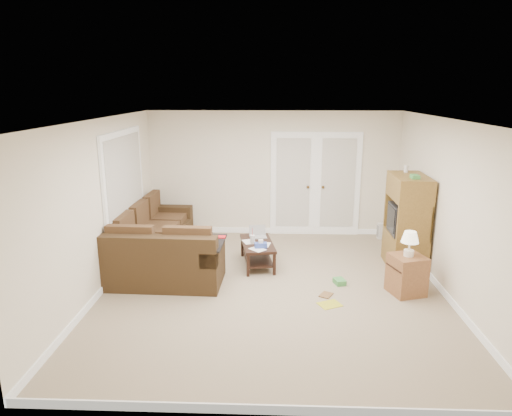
{
  "coord_description": "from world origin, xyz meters",
  "views": [
    {
      "loc": [
        0.0,
        -6.32,
        2.9
      ],
      "look_at": [
        -0.26,
        0.57,
        1.1
      ],
      "focal_mm": 32.0,
      "sensor_mm": 36.0,
      "label": 1
    }
  ],
  "objects_px": {
    "side_cabinet": "(407,271)",
    "tv_armoire": "(406,222)",
    "coffee_table": "(257,252)",
    "sectional_sofa": "(157,247)"
  },
  "relations": [
    {
      "from": "coffee_table",
      "to": "tv_armoire",
      "type": "bearing_deg",
      "value": -9.58
    },
    {
      "from": "coffee_table",
      "to": "sectional_sofa",
      "type": "bearing_deg",
      "value": 174.94
    },
    {
      "from": "sectional_sofa",
      "to": "coffee_table",
      "type": "distance_m",
      "value": 1.69
    },
    {
      "from": "tv_armoire",
      "to": "side_cabinet",
      "type": "bearing_deg",
      "value": -101.87
    },
    {
      "from": "sectional_sofa",
      "to": "tv_armoire",
      "type": "height_order",
      "value": "tv_armoire"
    },
    {
      "from": "tv_armoire",
      "to": "side_cabinet",
      "type": "distance_m",
      "value": 1.15
    },
    {
      "from": "sectional_sofa",
      "to": "tv_armoire",
      "type": "bearing_deg",
      "value": 3.69
    },
    {
      "from": "coffee_table",
      "to": "side_cabinet",
      "type": "distance_m",
      "value": 2.44
    },
    {
      "from": "coffee_table",
      "to": "side_cabinet",
      "type": "relative_size",
      "value": 1.12
    },
    {
      "from": "side_cabinet",
      "to": "tv_armoire",
      "type": "bearing_deg",
      "value": 59.36
    }
  ]
}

